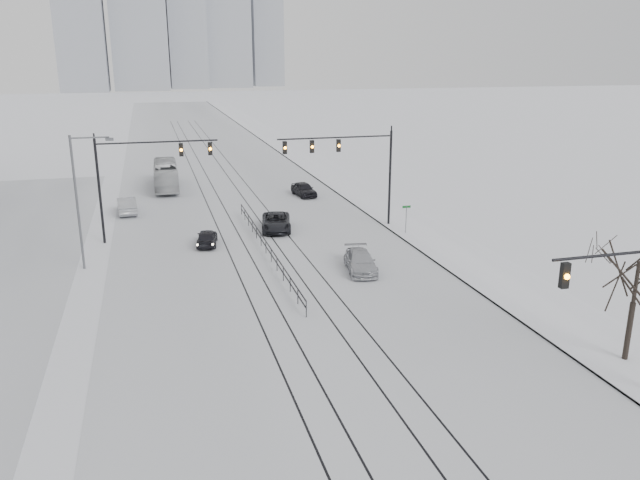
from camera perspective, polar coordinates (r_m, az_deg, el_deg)
The scene contains 17 objects.
road at distance 74.48m, azimuth -9.24°, elevation 5.57°, with size 22.00×260.00×0.02m, color silver.
sidewalk_east at distance 77.05m, azimuth 0.83°, elevation 6.20°, with size 5.00×260.00×0.16m, color white.
curb at distance 76.41m, azimuth -0.94°, elevation 6.09°, with size 0.10×260.00×0.12m, color gray.
tram_rails at distance 55.10m, azimuth -6.88°, elevation 1.84°, with size 5.30×180.00×0.01m.
skyline at distance 287.18m, azimuth -13.62°, elevation 19.42°, with size 96.00×48.00×72.00m.
traffic_mast_ne at distance 50.98m, azimuth 2.94°, elevation 7.34°, with size 9.60×0.37×8.00m.
traffic_mast_nw at distance 49.48m, azimuth -16.23°, elevation 6.21°, with size 9.10×0.37×8.00m.
street_light_west at distance 43.88m, azimuth -21.02°, elevation 4.03°, with size 2.73×0.25×9.00m.
bare_tree at distance 31.60m, azimuth 27.06°, elevation -2.62°, with size 4.40×4.40×6.10m.
median_fence at distance 45.46m, azimuth -4.97°, elevation -0.61°, with size 0.06×24.00×1.00m.
street_sign at distance 50.35m, azimuth 7.89°, elevation 2.26°, with size 0.70×0.06×2.40m.
sedan_sb_inner at distance 48.00m, azimuth -10.30°, elevation 0.22°, with size 1.47×3.65×1.24m, color black.
sedan_sb_outer at distance 59.52m, azimuth -17.25°, elevation 3.03°, with size 1.60×4.58×1.51m, color #A8ABB0.
sedan_nb_front at distance 51.48m, azimuth -4.03°, elevation 1.65°, with size 2.31×5.01×1.39m, color black.
sedan_nb_right at distance 41.66m, azimuth 3.72°, elevation -2.01°, with size 1.84×4.53×1.31m, color #AFB1B7.
sedan_nb_far at distance 64.09m, azimuth -1.49°, elevation 4.65°, with size 1.66×4.14×1.41m, color black.
box_truck at distance 69.69m, azimuth -13.92°, elevation 5.75°, with size 2.42×10.33×2.88m, color #B6B9BB.
Camera 1 is at (-7.69, -12.78, 13.86)m, focal length 35.00 mm.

